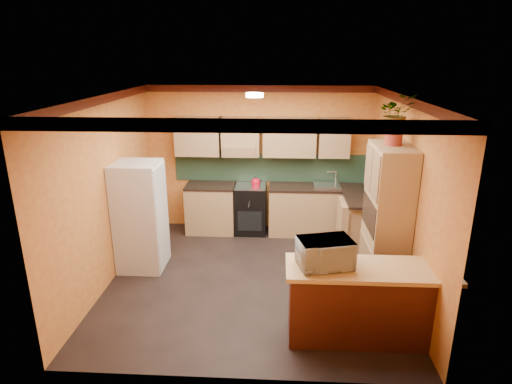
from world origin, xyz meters
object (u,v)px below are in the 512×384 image
Objects in this scene: breakfast_bar at (367,305)px; base_cabinets_back at (284,210)px; pantry at (386,221)px; microwave at (325,253)px; stove at (251,209)px; fridge at (140,216)px.

base_cabinets_back is at bearing 106.75° from breakfast_bar.
microwave is at bearing -130.02° from pantry.
pantry reaches higher than stove.
microwave is (-0.51, 0.00, 0.65)m from breakfast_bar.
base_cabinets_back is 4.01× the size of stove.
pantry is (3.60, -0.50, 0.20)m from fridge.
microwave is (2.66, -1.63, 0.24)m from fridge.
breakfast_bar is at bearing -73.25° from base_cabinets_back.
stove is 1.53× the size of microwave.
base_cabinets_back is 0.63m from stove.
base_cabinets_back is at bearing 83.33° from microwave.
pantry is at bearing 35.54° from microwave.
stove is 3.50m from breakfast_bar.
pantry is (1.37, -2.01, 0.61)m from base_cabinets_back.
microwave reaches higher than breakfast_bar.
base_cabinets_back is 2.51m from pantry.
base_cabinets_back is 3.27m from breakfast_bar.
fridge is at bearing 172.09° from pantry.
base_cabinets_back is at bearing 0.00° from stove.
pantry reaches higher than fridge.
microwave is at bearing 180.00° from breakfast_bar.
stove is at bearing 94.14° from microwave.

